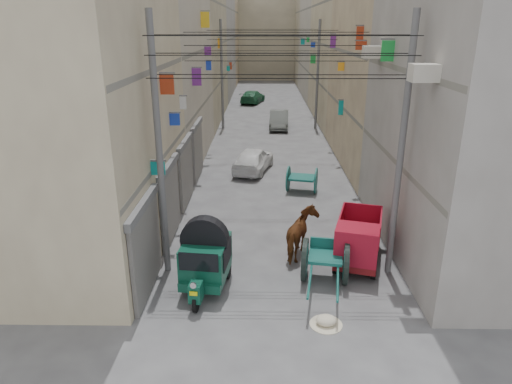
{
  "coord_description": "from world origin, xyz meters",
  "views": [
    {
      "loc": [
        -0.51,
        -7.16,
        7.54
      ],
      "look_at": [
        -0.71,
        6.5,
        2.55
      ],
      "focal_mm": 32.0,
      "sensor_mm": 36.0,
      "label": 1
    }
  ],
  "objects_px": {
    "horse": "(302,235)",
    "distant_car_green": "(253,97)",
    "auto_rickshaw": "(206,257)",
    "distant_car_grey": "(279,120)",
    "tonga_cart": "(325,261)",
    "distant_car_white": "(253,159)",
    "mini_truck": "(357,244)",
    "feed_sack": "(326,320)",
    "second_cart": "(302,179)"
  },
  "relations": [
    {
      "from": "horse",
      "to": "distant_car_green",
      "type": "distance_m",
      "value": 33.5
    },
    {
      "from": "tonga_cart",
      "to": "second_cart",
      "type": "distance_m",
      "value": 8.15
    },
    {
      "from": "feed_sack",
      "to": "distant_car_grey",
      "type": "xyz_separation_m",
      "value": [
        -0.46,
        24.94,
        0.53
      ]
    },
    {
      "from": "distant_car_grey",
      "to": "second_cart",
      "type": "bearing_deg",
      "value": -85.04
    },
    {
      "from": "tonga_cart",
      "to": "distant_car_green",
      "type": "distance_m",
      "value": 35.16
    },
    {
      "from": "tonga_cart",
      "to": "feed_sack",
      "type": "distance_m",
      "value": 2.34
    },
    {
      "from": "auto_rickshaw",
      "to": "horse",
      "type": "relative_size",
      "value": 1.32
    },
    {
      "from": "horse",
      "to": "distant_car_grey",
      "type": "relative_size",
      "value": 0.48
    },
    {
      "from": "mini_truck",
      "to": "distant_car_white",
      "type": "bearing_deg",
      "value": 124.42
    },
    {
      "from": "tonga_cart",
      "to": "distant_car_grey",
      "type": "bearing_deg",
      "value": 100.96
    },
    {
      "from": "distant_car_grey",
      "to": "distant_car_green",
      "type": "xyz_separation_m",
      "value": [
        -2.33,
        12.34,
        -0.03
      ]
    },
    {
      "from": "distant_car_grey",
      "to": "feed_sack",
      "type": "bearing_deg",
      "value": -86.45
    },
    {
      "from": "feed_sack",
      "to": "tonga_cart",
      "type": "bearing_deg",
      "value": 84.06
    },
    {
      "from": "auto_rickshaw",
      "to": "second_cart",
      "type": "height_order",
      "value": "auto_rickshaw"
    },
    {
      "from": "auto_rickshaw",
      "to": "distant_car_grey",
      "type": "bearing_deg",
      "value": 89.24
    },
    {
      "from": "auto_rickshaw",
      "to": "feed_sack",
      "type": "distance_m",
      "value": 3.98
    },
    {
      "from": "second_cart",
      "to": "feed_sack",
      "type": "bearing_deg",
      "value": -78.94
    },
    {
      "from": "tonga_cart",
      "to": "mini_truck",
      "type": "height_order",
      "value": "mini_truck"
    },
    {
      "from": "second_cart",
      "to": "feed_sack",
      "type": "relative_size",
      "value": 2.95
    },
    {
      "from": "mini_truck",
      "to": "feed_sack",
      "type": "bearing_deg",
      "value": -98.3
    },
    {
      "from": "feed_sack",
      "to": "horse",
      "type": "bearing_deg",
      "value": 95.44
    },
    {
      "from": "tonga_cart",
      "to": "distant_car_white",
      "type": "bearing_deg",
      "value": 111.32
    },
    {
      "from": "feed_sack",
      "to": "horse",
      "type": "xyz_separation_m",
      "value": [
        -0.37,
        3.87,
        0.69
      ]
    },
    {
      "from": "tonga_cart",
      "to": "horse",
      "type": "height_order",
      "value": "horse"
    },
    {
      "from": "horse",
      "to": "distant_car_green",
      "type": "xyz_separation_m",
      "value": [
        -2.41,
        33.41,
        -0.19
      ]
    },
    {
      "from": "auto_rickshaw",
      "to": "distant_car_white",
      "type": "relative_size",
      "value": 0.66
    },
    {
      "from": "mini_truck",
      "to": "horse",
      "type": "distance_m",
      "value": 1.89
    },
    {
      "from": "auto_rickshaw",
      "to": "distant_car_grey",
      "type": "xyz_separation_m",
      "value": [
        2.96,
        23.11,
        -0.37
      ]
    },
    {
      "from": "auto_rickshaw",
      "to": "tonga_cart",
      "type": "relative_size",
      "value": 0.81
    },
    {
      "from": "tonga_cart",
      "to": "mini_truck",
      "type": "xyz_separation_m",
      "value": [
        1.17,
        0.95,
        0.11
      ]
    },
    {
      "from": "feed_sack",
      "to": "distant_car_green",
      "type": "height_order",
      "value": "distant_car_green"
    },
    {
      "from": "feed_sack",
      "to": "distant_car_grey",
      "type": "height_order",
      "value": "distant_car_grey"
    },
    {
      "from": "second_cart",
      "to": "distant_car_green",
      "type": "bearing_deg",
      "value": 108.24
    },
    {
      "from": "mini_truck",
      "to": "feed_sack",
      "type": "distance_m",
      "value": 3.57
    },
    {
      "from": "tonga_cart",
      "to": "mini_truck",
      "type": "bearing_deg",
      "value": 48.29
    },
    {
      "from": "distant_car_green",
      "to": "tonga_cart",
      "type": "bearing_deg",
      "value": 108.98
    },
    {
      "from": "horse",
      "to": "distant_car_green",
      "type": "height_order",
      "value": "horse"
    },
    {
      "from": "second_cart",
      "to": "distant_car_white",
      "type": "bearing_deg",
      "value": 137.78
    },
    {
      "from": "tonga_cart",
      "to": "distant_car_grey",
      "type": "relative_size",
      "value": 0.78
    },
    {
      "from": "distant_car_green",
      "to": "distant_car_grey",
      "type": "bearing_deg",
      "value": 114.74
    },
    {
      "from": "tonga_cart",
      "to": "distant_car_grey",
      "type": "height_order",
      "value": "tonga_cart"
    },
    {
      "from": "distant_car_green",
      "to": "auto_rickshaw",
      "type": "bearing_deg",
      "value": 103.03
    },
    {
      "from": "auto_rickshaw",
      "to": "second_cart",
      "type": "bearing_deg",
      "value": 73.84
    },
    {
      "from": "feed_sack",
      "to": "mini_truck",
      "type": "bearing_deg",
      "value": 66.33
    },
    {
      "from": "distant_car_green",
      "to": "horse",
      "type": "bearing_deg",
      "value": 108.19
    },
    {
      "from": "tonga_cart",
      "to": "distant_car_white",
      "type": "distance_m",
      "value": 11.72
    },
    {
      "from": "second_cart",
      "to": "distant_car_green",
      "type": "distance_m",
      "value": 27.04
    },
    {
      "from": "distant_car_white",
      "to": "auto_rickshaw",
      "type": "bearing_deg",
      "value": 98.37
    },
    {
      "from": "mini_truck",
      "to": "horse",
      "type": "height_order",
      "value": "mini_truck"
    },
    {
      "from": "second_cart",
      "to": "horse",
      "type": "height_order",
      "value": "horse"
    }
  ]
}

